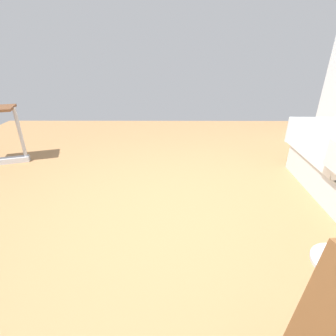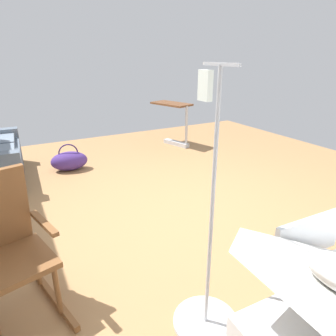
# 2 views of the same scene
# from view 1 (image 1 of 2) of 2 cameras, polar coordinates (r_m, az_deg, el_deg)

# --- Properties ---
(ground_plane) EXTENTS (7.49, 7.49, 0.00)m
(ground_plane) POSITION_cam_1_polar(r_m,az_deg,el_deg) (2.78, -2.13, -9.35)
(ground_plane) COLOR #9E7247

